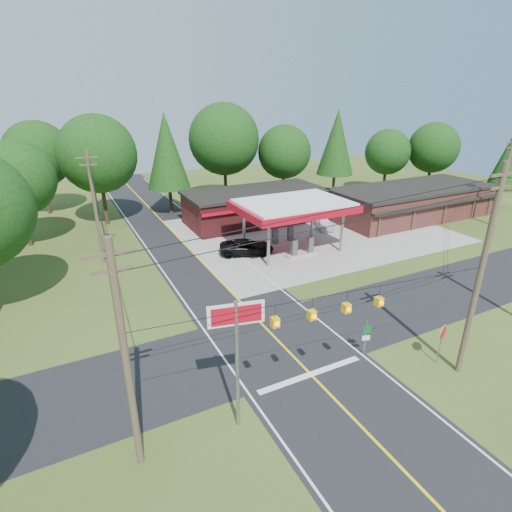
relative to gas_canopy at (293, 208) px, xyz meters
name	(u,v)px	position (x,y,z in m)	size (l,w,h in m)	color
ground	(278,341)	(-9.00, -13.00, -4.27)	(120.00, 120.00, 0.00)	#334A1A
main_highway	(278,341)	(-9.00, -13.00, -4.26)	(8.00, 120.00, 0.02)	black
cross_road	(278,341)	(-9.00, -13.00, -4.25)	(70.00, 7.00, 0.02)	black
lane_center_yellow	(278,341)	(-9.00, -13.00, -4.24)	(0.15, 110.00, 0.00)	yellow
gas_canopy	(293,208)	(0.00, 0.00, 0.00)	(10.60, 7.40, 4.88)	gray
convenience_store	(255,206)	(1.00, 9.98, -2.35)	(16.40, 7.55, 3.80)	maroon
strip_building	(411,202)	(19.00, 2.98, -2.35)	(20.40, 8.75, 3.80)	#401D1A
utility_pole_near_right	(480,273)	(-1.50, -20.00, 1.69)	(1.80, 0.30, 11.50)	#473828
utility_pole_near_left	(126,359)	(-18.50, -18.00, 0.93)	(1.80, 0.30, 10.00)	#473828
utility_pole_far_left	(95,207)	(-17.00, 5.00, 0.93)	(1.80, 0.30, 10.00)	#473828
utility_pole_far_right	(503,181)	(25.00, -4.00, 0.93)	(1.80, 0.30, 10.00)	#473828
utility_pole_north	(92,177)	(-15.50, 22.00, 0.48)	(0.30, 0.30, 9.50)	#473828
overhead_beacons	(330,297)	(-10.00, -19.00, 1.95)	(17.04, 2.04, 1.03)	black
treeline_backdrop	(173,163)	(-8.18, 11.01, 3.22)	(70.27, 51.59, 13.30)	#332316
suv_car	(247,247)	(-4.50, 0.93, -3.56)	(5.10, 5.10, 1.42)	black
sedan_car	(323,223)	(6.65, 4.00, -3.62)	(3.78, 3.78, 1.29)	white
big_stop_sign	(237,337)	(-14.00, -18.01, 0.53)	(2.38, 0.59, 6.50)	gray
octagonal_stop_sign	(442,335)	(-2.00, -19.01, -2.38)	(0.84, 0.32, 2.52)	gray
route_sign_post	(366,335)	(-5.20, -16.52, -2.89)	(0.45, 0.19, 2.30)	gray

